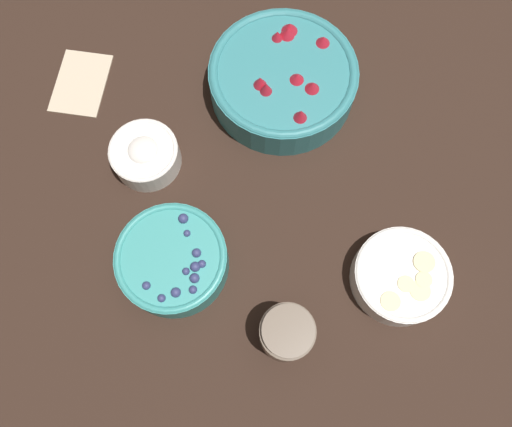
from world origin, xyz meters
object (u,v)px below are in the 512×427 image
object	(u,v)px
bowl_bananas	(401,276)
bowl_blueberries	(173,260)
jar_chocolate	(286,333)
bowl_cream	(145,154)
bowl_strawberries	(283,78)

from	to	relation	value
bowl_bananas	bowl_blueberries	bearing A→B (deg)	-113.25
bowl_bananas	jar_chocolate	bearing A→B (deg)	-83.59
bowl_cream	bowl_blueberries	bearing A→B (deg)	-2.13
bowl_bananas	bowl_cream	distance (m)	0.46
bowl_strawberries	jar_chocolate	bearing A→B (deg)	-19.80
bowl_strawberries	bowl_cream	world-z (taller)	bowl_strawberries
bowl_blueberries	bowl_cream	bearing A→B (deg)	177.87
bowl_cream	jar_chocolate	xyz separation A→B (m)	(0.35, 0.12, 0.01)
bowl_blueberries	jar_chocolate	world-z (taller)	jar_chocolate
bowl_strawberries	bowl_bananas	world-z (taller)	bowl_strawberries
bowl_blueberries	jar_chocolate	size ratio (longest dim) A/B	1.78
bowl_strawberries	bowl_blueberries	bearing A→B (deg)	-48.16
bowl_blueberries	bowl_bananas	world-z (taller)	bowl_blueberries
bowl_blueberries	bowl_bananas	size ratio (longest dim) A/B	1.15
bowl_strawberries	bowl_bananas	bearing A→B (deg)	7.82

